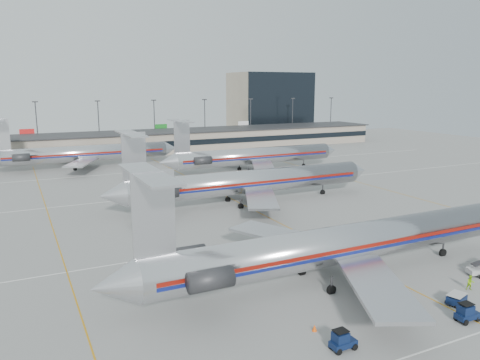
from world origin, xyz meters
TOP-DOWN VIEW (x-y plane):
  - ground at (0.00, 0.00)m, footprint 260.00×260.00m
  - apron_markings at (0.00, 10.00)m, footprint 160.00×0.15m
  - terminal at (0.00, 97.97)m, footprint 162.00×17.00m
  - light_mast_row at (0.00, 112.00)m, footprint 163.60×0.40m
  - distant_building at (62.00, 128.00)m, footprint 30.00×20.00m
  - jet_foreground at (-5.56, -4.23)m, footprint 49.66×29.24m
  - jet_second_row at (0.74, 28.30)m, footprint 49.87×29.36m
  - jet_third_row at (15.93, 55.06)m, footprint 46.27×28.46m
  - jet_back_row at (-19.13, 77.07)m, footprint 46.26×28.45m
  - tug_left at (-13.01, -15.12)m, footprint 2.07×1.10m
  - tug_center at (-0.76, -16.25)m, footprint 2.14×1.16m
  - cart_inner at (1.15, -13.70)m, footprint 2.11×1.73m
  - ramp_worker_far at (5.00, -12.11)m, footprint 0.92×0.87m
  - cone_left at (-13.24, -11.91)m, footprint 0.45×0.45m

SIDE VIEW (x-z plane):
  - ground at x=0.00m, z-range 0.00..0.00m
  - apron_markings at x=0.00m, z-range 0.00..0.02m
  - cone_left at x=-13.24m, z-range 0.00..0.56m
  - cart_inner at x=1.15m, z-range 0.03..1.07m
  - ramp_worker_far at x=5.00m, z-range 0.00..1.51m
  - tug_left at x=-13.01m, z-range -0.07..1.59m
  - tug_center at x=-0.76m, z-range -0.08..1.62m
  - terminal at x=0.00m, z-range 0.03..6.28m
  - jet_back_row at x=-19.13m, z-range -2.65..10.00m
  - jet_third_row at x=15.93m, z-range -2.65..10.00m
  - jet_foreground at x=-5.56m, z-range -2.73..10.27m
  - jet_second_row at x=0.74m, z-range -2.74..10.31m
  - light_mast_row at x=0.00m, z-range 0.94..16.22m
  - distant_building at x=62.00m, z-range 0.00..25.00m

